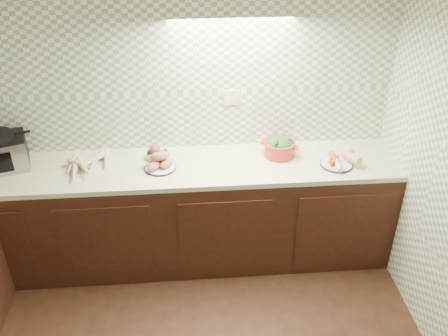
{
  "coord_description": "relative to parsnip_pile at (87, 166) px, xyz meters",
  "views": [
    {
      "loc": [
        0.2,
        -1.74,
        2.9
      ],
      "look_at": [
        0.45,
        1.25,
        1.02
      ],
      "focal_mm": 40.0,
      "sensor_mm": 36.0,
      "label": 1
    }
  ],
  "objects": [
    {
      "name": "sweet_potato_plate",
      "position": [
        0.54,
        -0.02,
        0.02
      ],
      "size": [
        0.25,
        0.24,
        0.14
      ],
      "rotation": [
        0.0,
        0.0,
        0.4
      ],
      "color": "#10173A",
      "rests_on": "counter"
    },
    {
      "name": "veg_plate",
      "position": [
        1.92,
        -0.06,
        0.01
      ],
      "size": [
        0.32,
        0.32,
        0.12
      ],
      "rotation": [
        0.0,
        0.0,
        0.42
      ],
      "color": "#10173A",
      "rests_on": "counter"
    },
    {
      "name": "room",
      "position": [
        0.56,
        -1.5,
        0.69
      ],
      "size": [
        3.6,
        3.6,
        2.6
      ],
      "color": "black",
      "rests_on": "ground"
    },
    {
      "name": "counter",
      "position": [
        -0.12,
        -0.82,
        -0.49
      ],
      "size": [
        3.6,
        3.6,
        0.9
      ],
      "color": "black",
      "rests_on": "ground"
    },
    {
      "name": "onion_bowl",
      "position": [
        0.51,
        0.12,
        0.01
      ],
      "size": [
        0.16,
        0.16,
        0.12
      ],
      "color": "black",
      "rests_on": "counter"
    },
    {
      "name": "dutch_oven",
      "position": [
        1.47,
        0.09,
        0.05
      ],
      "size": [
        0.32,
        0.32,
        0.17
      ],
      "rotation": [
        0.0,
        0.0,
        -0.43
      ],
      "color": "red",
      "rests_on": "counter"
    },
    {
      "name": "parsnip_pile",
      "position": [
        0.0,
        0.0,
        0.0
      ],
      "size": [
        0.44,
        0.44,
        0.08
      ],
      "color": "beige",
      "rests_on": "counter"
    }
  ]
}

